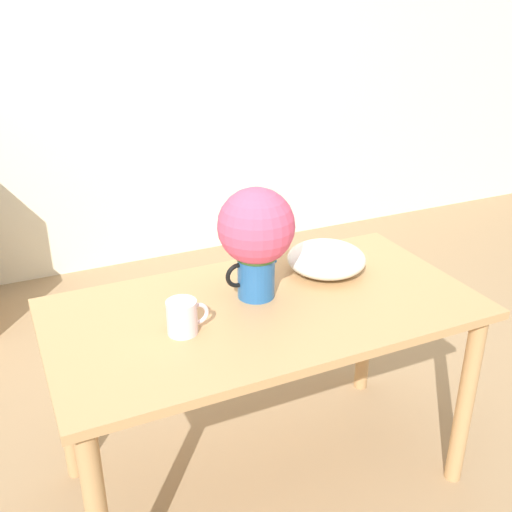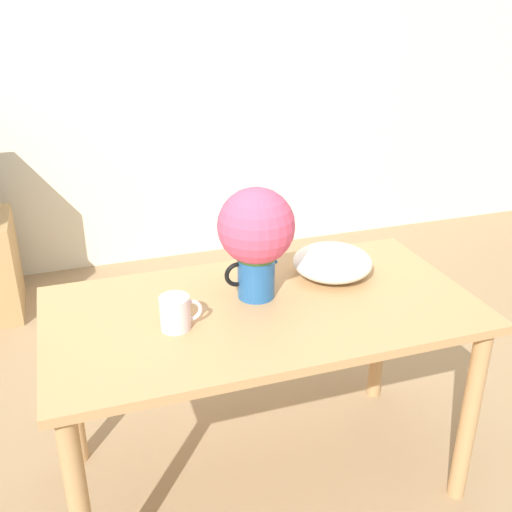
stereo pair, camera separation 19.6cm
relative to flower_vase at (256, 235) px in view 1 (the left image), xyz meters
The scene contains 6 objects.
ground_plane 0.96m from the flower_vase, behind, with size 12.00×12.00×0.00m, color #9E7F5B.
wall_back 2.08m from the flower_vase, 90.74° to the left, with size 8.00×0.05×2.60m.
table 0.34m from the flower_vase, 91.20° to the right, with size 1.41×0.74×0.74m.
flower_vase is the anchor object (origin of this frame).
coffee_mug 0.36m from the flower_vase, 158.13° to the right, with size 0.13×0.09×0.11m.
white_bowl 0.36m from the flower_vase, 11.04° to the left, with size 0.28×0.28×0.11m.
Camera 1 is at (-0.72, -1.62, 1.70)m, focal length 42.00 mm.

